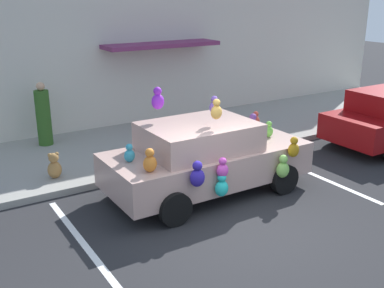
% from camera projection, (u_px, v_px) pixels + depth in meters
% --- Properties ---
extents(ground_plane, '(60.00, 60.00, 0.00)m').
position_uv_depth(ground_plane, '(237.00, 228.00, 8.35)').
color(ground_plane, '#262628').
extents(sidewalk, '(24.00, 4.00, 0.15)m').
position_uv_depth(sidewalk, '(123.00, 148.00, 12.35)').
color(sidewalk, gray).
rests_on(sidewalk, ground).
extents(storefront_building, '(24.00, 1.25, 6.40)m').
position_uv_depth(storefront_building, '(88.00, 24.00, 13.11)').
color(storefront_building, beige).
rests_on(storefront_building, ground).
extents(parking_stripe_front, '(0.12, 3.60, 0.01)m').
position_uv_depth(parking_stripe_front, '(316.00, 176.00, 10.70)').
color(parking_stripe_front, silver).
rests_on(parking_stripe_front, ground).
extents(parking_stripe_rear, '(0.12, 3.60, 0.01)m').
position_uv_depth(parking_stripe_rear, '(82.00, 242.00, 7.87)').
color(parking_stripe_rear, silver).
rests_on(parking_stripe_rear, ground).
extents(plush_covered_car, '(4.27, 2.18, 2.25)m').
position_uv_depth(plush_covered_car, '(206.00, 157.00, 9.58)').
color(plush_covered_car, tan).
rests_on(plush_covered_car, ground).
extents(teddy_bear_on_sidewalk, '(0.31, 0.26, 0.59)m').
position_uv_depth(teddy_bear_on_sidewalk, '(54.00, 166.00, 10.11)').
color(teddy_bear_on_sidewalk, '#9E723D').
rests_on(teddy_bear_on_sidewalk, sidewalk).
extents(pedestrian_near_shopfront, '(0.38, 0.38, 1.69)m').
position_uv_depth(pedestrian_near_shopfront, '(43.00, 116.00, 12.20)').
color(pedestrian_near_shopfront, '#2F5B20').
rests_on(pedestrian_near_shopfront, sidewalk).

